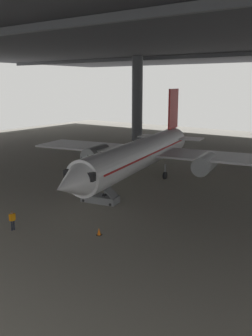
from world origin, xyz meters
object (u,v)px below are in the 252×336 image
at_px(traffic_cone_orange, 99,232).
at_px(baggage_tug, 118,160).
at_px(airplane_main, 142,153).
at_px(boarding_stairs, 100,195).
at_px(crew_worker_by_stairs, 107,184).
at_px(crew_worker_near_nose, 12,219).

height_order(traffic_cone_orange, baggage_tug, baggage_tug).
distance_m(airplane_main, boarding_stairs, 9.71).
bearing_deg(boarding_stairs, crew_worker_by_stairs, 116.37).
distance_m(crew_worker_near_nose, baggage_tug, 26.15).
xyz_separation_m(crew_worker_by_stairs, traffic_cone_orange, (6.76, -9.57, -0.59)).
bearing_deg(baggage_tug, traffic_cone_orange, -56.39).
height_order(boarding_stairs, crew_worker_near_nose, boarding_stairs).
bearing_deg(crew_worker_near_nose, boarding_stairs, 83.67).
xyz_separation_m(airplane_main, crew_worker_by_stairs, (-0.45, -6.05, -2.42)).
relative_size(crew_worker_by_stairs, baggage_tug, 0.66).
relative_size(airplane_main, traffic_cone_orange, 55.77).
bearing_deg(traffic_cone_orange, airplane_main, 111.99).
height_order(boarding_stairs, baggage_tug, boarding_stairs).
bearing_deg(crew_worker_near_nose, baggage_tug, 108.22).
height_order(crew_worker_near_nose, traffic_cone_orange, crew_worker_near_nose).
height_order(airplane_main, traffic_cone_orange, airplane_main).
xyz_separation_m(crew_worker_by_stairs, baggage_tug, (-7.63, 12.08, -0.35)).
distance_m(airplane_main, traffic_cone_orange, 17.11).
distance_m(traffic_cone_orange, baggage_tug, 25.99).
relative_size(boarding_stairs, crew_worker_by_stairs, 2.88).
xyz_separation_m(airplane_main, crew_worker_near_nose, (0.09, -18.81, -2.40)).
relative_size(airplane_main, crew_worker_by_stairs, 21.49).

